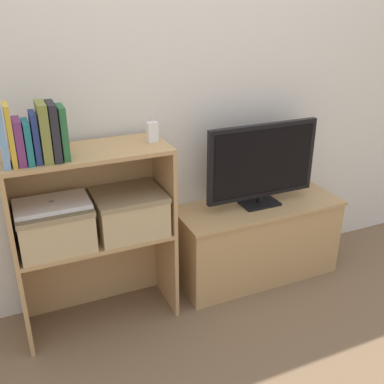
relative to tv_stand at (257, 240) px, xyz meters
name	(u,v)px	position (x,y,z in m)	size (l,w,h in m)	color
ground_plane	(204,308)	(-0.44, -0.18, -0.24)	(16.00, 16.00, 0.00)	brown
wall_back	(175,80)	(-0.44, 0.22, 0.96)	(10.00, 0.05, 2.40)	silver
tv_stand	(257,240)	(0.00, 0.00, 0.00)	(0.99, 0.38, 0.48)	tan
tv	(262,163)	(0.00, 0.00, 0.50)	(0.68, 0.14, 0.48)	black
bookshelf_lower_tier	(95,262)	(-0.98, 0.05, 0.07)	(0.78, 0.33, 0.50)	tan
bookshelf_upper_tier	(87,179)	(-0.98, 0.05, 0.54)	(0.78, 0.33, 0.45)	tan
book_skyblue	(2,136)	(-1.32, -0.08, 0.84)	(0.03, 0.13, 0.26)	#709ECC
book_mustard	(10,135)	(-1.29, -0.08, 0.84)	(0.02, 0.13, 0.26)	gold
book_plum	(19,142)	(-1.26, -0.08, 0.81)	(0.03, 0.13, 0.19)	#6B2D66
book_teal	(28,142)	(-1.23, -0.08, 0.80)	(0.03, 0.13, 0.18)	#1E7075
book_navy	(35,137)	(-1.19, -0.08, 0.82)	(0.02, 0.12, 0.22)	navy
book_olive	(44,132)	(-1.16, -0.08, 0.84)	(0.04, 0.14, 0.25)	olive
book_charcoal	(54,131)	(-1.12, -0.08, 0.83)	(0.03, 0.15, 0.25)	#232328
book_forest	(63,132)	(-1.08, -0.08, 0.83)	(0.03, 0.12, 0.23)	#286638
baby_monitor	(153,132)	(-0.65, -0.01, 0.76)	(0.05, 0.04, 0.13)	white
storage_basket_left	(55,224)	(-1.16, -0.03, 0.37)	(0.35, 0.30, 0.21)	tan
storage_basket_right	(129,210)	(-0.79, -0.03, 0.37)	(0.35, 0.30, 0.21)	tan
laptop	(52,204)	(-1.16, -0.03, 0.48)	(0.34, 0.22, 0.02)	white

